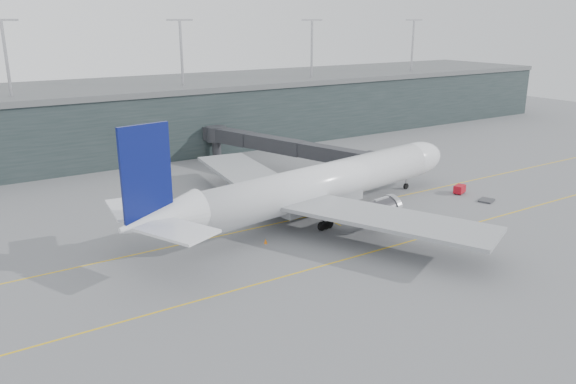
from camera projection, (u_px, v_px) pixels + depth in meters
ground at (277, 213)px, 88.58m from camera, size 320.00×320.00×0.00m
taxiline_a at (291, 220)px, 85.36m from camera, size 160.00×0.25×0.02m
taxiline_b at (358, 256)px, 72.48m from camera, size 160.00×0.25×0.02m
taxiline_lead_main at (244, 179)px, 107.24m from camera, size 0.25×60.00×0.02m
terminal at (149, 115)px, 132.99m from camera, size 240.00×36.00×29.00m
main_aircraft at (320, 185)px, 85.82m from camera, size 63.52×59.08×17.84m
jet_bridge at (276, 143)px, 114.31m from camera, size 17.28×44.94×7.04m
gse_cart at (460, 189)px, 98.19m from camera, size 2.59×2.08×1.53m
baggage_dolly at (486, 200)px, 94.27m from camera, size 3.26×2.96×0.27m
uld_a at (222, 195)px, 94.27m from camera, size 2.77×2.53×2.05m
uld_b at (232, 192)px, 96.01m from camera, size 2.71×2.47×2.01m
uld_c at (237, 191)px, 97.25m from camera, size 2.17×1.98×1.61m
cone_nose at (464, 185)px, 102.33m from camera, size 0.45×0.45×0.72m
cone_wing_stbd at (409, 233)px, 79.25m from camera, size 0.40×0.40×0.64m
cone_wing_port at (297, 184)px, 103.13m from camera, size 0.43×0.43×0.68m
cone_tail at (266, 241)px, 76.35m from camera, size 0.46×0.46×0.73m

